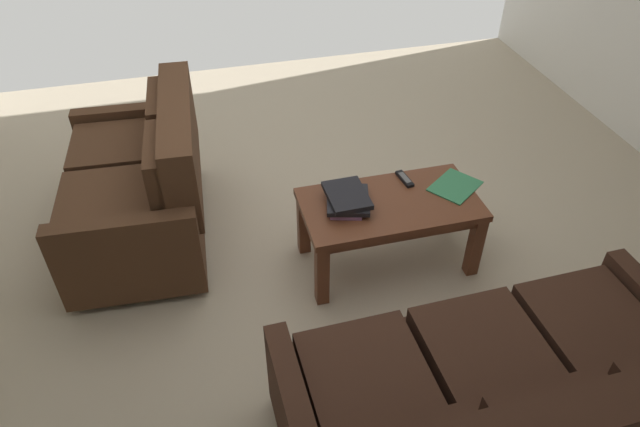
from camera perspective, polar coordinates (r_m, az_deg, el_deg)
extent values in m
cube|color=#B7A88E|center=(3.62, -1.27, -4.41)|extent=(5.68, 5.60, 0.01)
cylinder|color=black|center=(3.45, 23.34, -10.78)|extent=(0.05, 0.05, 0.06)
cylinder|color=black|center=(2.95, -1.11, -17.66)|extent=(0.05, 0.05, 0.06)
cube|color=#382116|center=(2.79, 16.32, -17.63)|extent=(1.63, 0.91, 0.35)
cube|color=#382116|center=(2.89, 26.39, -11.34)|extent=(0.51, 0.78, 0.10)
cube|color=#382116|center=(2.62, 17.01, -14.59)|extent=(0.51, 0.78, 0.10)
cube|color=#382116|center=(2.44, 5.54, -17.94)|extent=(0.51, 0.78, 0.10)
cube|color=#382116|center=(2.41, 20.98, -18.13)|extent=(0.49, 0.13, 0.29)
cylinder|color=black|center=(4.36, -20.93, 1.85)|extent=(0.05, 0.05, 0.06)
cylinder|color=black|center=(3.65, -22.25, -6.96)|extent=(0.05, 0.05, 0.06)
cylinder|color=black|center=(4.27, -12.35, 2.97)|extent=(0.05, 0.05, 0.06)
cylinder|color=black|center=(3.55, -11.93, -5.85)|extent=(0.05, 0.05, 0.06)
cube|color=#4C301E|center=(3.79, -17.53, 0.99)|extent=(0.84, 1.14, 0.40)
cube|color=#4C301E|center=(3.88, -18.35, 6.28)|extent=(0.71, 0.55, 0.10)
cube|color=#4C301E|center=(3.43, -18.85, 1.40)|extent=(0.71, 0.55, 0.10)
cube|color=#4C301E|center=(3.53, -13.54, 6.78)|extent=(0.24, 1.11, 0.51)
cube|color=#4C301E|center=(3.78, -15.25, 8.75)|extent=(0.15, 0.50, 0.37)
cube|color=#4C301E|center=(3.31, -15.37, 4.04)|extent=(0.15, 0.50, 0.37)
cube|color=#4C301E|center=(4.25, -17.37, 6.65)|extent=(0.78, 0.14, 0.56)
cube|color=#4C301E|center=(3.29, -18.22, -4.40)|extent=(0.78, 0.14, 0.56)
cube|color=brown|center=(3.34, 6.90, 0.87)|extent=(1.01, 0.53, 0.04)
cube|color=brown|center=(3.36, 6.85, 0.27)|extent=(0.93, 0.48, 0.05)
cube|color=brown|center=(3.80, 12.06, 1.23)|extent=(0.07, 0.07, 0.42)
cube|color=brown|center=(3.53, -1.65, -1.07)|extent=(0.07, 0.07, 0.42)
cube|color=brown|center=(3.51, 14.96, -3.09)|extent=(0.07, 0.07, 0.42)
cube|color=brown|center=(3.22, 0.16, -5.99)|extent=(0.07, 0.07, 0.42)
cube|color=#996699|center=(3.27, 2.54, 0.99)|extent=(0.24, 0.31, 0.02)
cube|color=black|center=(3.26, 2.75, 1.34)|extent=(0.30, 0.32, 0.03)
cube|color=black|center=(3.24, 2.66, 1.79)|extent=(0.22, 0.29, 0.03)
cube|color=black|center=(3.50, 8.30, 3.38)|extent=(0.06, 0.16, 0.02)
cube|color=#59595B|center=(3.49, 8.31, 3.52)|extent=(0.05, 0.11, 0.00)
cube|color=#337F51|center=(3.50, 13.09, 2.64)|extent=(0.36, 0.35, 0.01)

